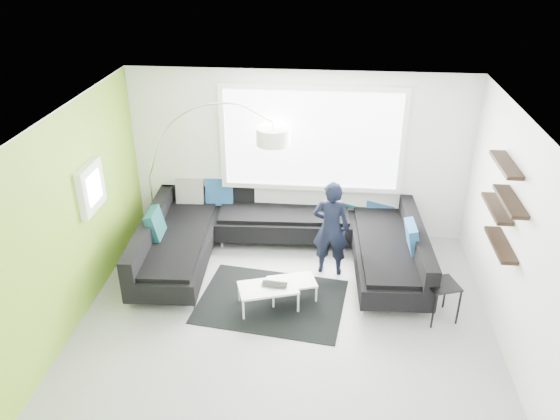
% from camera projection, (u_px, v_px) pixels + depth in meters
% --- Properties ---
extents(ground, '(5.50, 5.50, 0.00)m').
position_uv_depth(ground, '(285.00, 322.00, 7.33)').
color(ground, gray).
rests_on(ground, ground).
extents(room_shell, '(5.54, 5.04, 2.82)m').
position_uv_depth(room_shell, '(290.00, 195.00, 6.67)').
color(room_shell, white).
rests_on(room_shell, ground).
extents(sectional_sofa, '(4.36, 2.82, 0.92)m').
position_uv_depth(sectional_sofa, '(282.00, 242.00, 8.41)').
color(sectional_sofa, black).
rests_on(sectional_sofa, ground).
extents(rug, '(2.19, 1.71, 0.01)m').
position_uv_depth(rug, '(272.00, 301.00, 7.73)').
color(rug, black).
rests_on(rug, ground).
extents(coffee_table, '(1.16, 0.88, 0.34)m').
position_uv_depth(coffee_table, '(280.00, 292.00, 7.64)').
color(coffee_table, white).
rests_on(coffee_table, ground).
extents(arc_lamp, '(2.23, 0.57, 2.42)m').
position_uv_depth(arc_lamp, '(149.00, 176.00, 8.63)').
color(arc_lamp, silver).
rests_on(arc_lamp, ground).
extents(side_table, '(0.51, 0.51, 0.55)m').
position_uv_depth(side_table, '(440.00, 301.00, 7.30)').
color(side_table, black).
rests_on(side_table, ground).
extents(person, '(0.62, 0.47, 1.51)m').
position_uv_depth(person, '(331.00, 228.00, 8.06)').
color(person, black).
rests_on(person, ground).
extents(laptop, '(0.40, 0.30, 0.03)m').
position_uv_depth(laptop, '(274.00, 287.00, 7.45)').
color(laptop, black).
rests_on(laptop, coffee_table).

